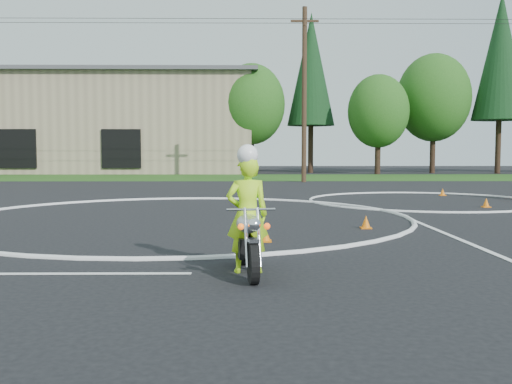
{
  "coord_description": "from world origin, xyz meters",
  "views": [
    {
      "loc": [
        1.83,
        -12.03,
        1.73
      ],
      "look_at": [
        1.93,
        -2.99,
        1.1
      ],
      "focal_mm": 40.0,
      "sensor_mm": 36.0,
      "label": 1
    }
  ],
  "objects": [
    {
      "name": "rider_primary_grp",
      "position": [
        1.8,
        -3.89,
        0.89
      ],
      "size": [
        0.65,
        0.47,
        1.85
      ],
      "rotation": [
        0.0,
        0.0,
        0.12
      ],
      "color": "#BCFF1A",
      "rests_on": "ground"
    },
    {
      "name": "treeline",
      "position": [
        14.78,
        34.61,
        6.62
      ],
      "size": [
        38.2,
        8.1,
        14.52
      ],
      "color": "#382619",
      "rests_on": "ground"
    },
    {
      "name": "utility_poles",
      "position": [
        5.0,
        21.0,
        5.2
      ],
      "size": [
        41.6,
        1.12,
        10.0
      ],
      "color": "#473321",
      "rests_on": "ground"
    },
    {
      "name": "ground",
      "position": [
        0.0,
        0.0,
        0.0
      ],
      "size": [
        120.0,
        120.0,
        0.0
      ],
      "primitive_type": "plane",
      "color": "black",
      "rests_on": "ground"
    },
    {
      "name": "traffic_cones",
      "position": [
        5.78,
        4.02,
        0.14
      ],
      "size": [
        24.24,
        11.87,
        0.3
      ],
      "color": "orange",
      "rests_on": "ground"
    },
    {
      "name": "grass_strip",
      "position": [
        0.0,
        27.0,
        0.01
      ],
      "size": [
        120.0,
        10.0,
        0.02
      ],
      "primitive_type": "cube",
      "color": "#1E4714",
      "rests_on": "ground"
    },
    {
      "name": "course_markings",
      "position": [
        2.17,
        4.35,
        0.01
      ],
      "size": [
        19.05,
        19.05,
        0.12
      ],
      "color": "silver",
      "rests_on": "ground"
    },
    {
      "name": "warehouse",
      "position": [
        -18.0,
        39.99,
        4.16
      ],
      "size": [
        41.0,
        17.0,
        8.3
      ],
      "color": "tan",
      "rests_on": "ground"
    },
    {
      "name": "primary_motorcycle",
      "position": [
        1.81,
        -4.03,
        0.48
      ],
      "size": [
        0.66,
        1.89,
        0.99
      ],
      "rotation": [
        0.0,
        0.0,
        0.12
      ],
      "color": "black",
      "rests_on": "ground"
    }
  ]
}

